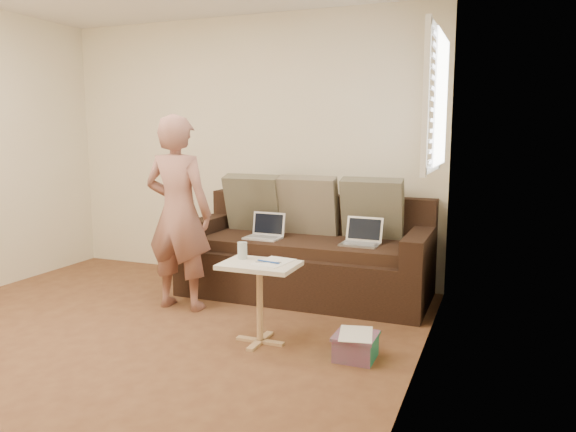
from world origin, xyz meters
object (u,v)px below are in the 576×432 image
Objects in this scene: laptop_silver at (360,245)px; side_table at (260,303)px; person at (178,213)px; drinking_glass at (242,251)px; striped_box at (356,346)px; laptop_white at (263,239)px; sofa at (305,249)px.

laptop_silver reaches higher than side_table.
drinking_glass is at bearing 151.00° from person.
striped_box is at bearing -6.29° from drinking_glass.
drinking_glass reaches higher than laptop_white.
side_table is 0.73m from striped_box.
drinking_glass is (-0.07, -1.13, 0.21)m from sofa.
side_table is (-0.43, -1.10, -0.23)m from laptop_silver.
side_table is at bearing 177.97° from striped_box.
striped_box is at bearing 161.36° from person.
person is 5.93× the size of striped_box.
side_table is 0.39m from drinking_glass.
person reaches higher than striped_box.
side_table is 4.80× the size of drinking_glass.
person is 0.90m from drinking_glass.
striped_box is at bearing -2.03° from side_table.
side_table is at bearing -65.19° from laptop_white.
sofa reaches higher than striped_box.
sofa is at bearing 122.88° from striped_box.
striped_box is (0.70, -0.02, -0.20)m from side_table.
person is (-1.38, -0.63, 0.29)m from laptop_silver.
laptop_white is at bearing 106.03° from drinking_glass.
laptop_white is at bearing -132.27° from person.
laptop_silver is 0.88m from laptop_white.
sofa is 0.39m from laptop_white.
person is (-0.86, -0.73, 0.38)m from sofa.
laptop_white is 1.04m from drinking_glass.
laptop_silver is at bearing 103.24° from striped_box.
drinking_glass is (-0.60, -1.03, 0.12)m from laptop_silver.
person is 2.80× the size of side_table.
laptop_white is (-0.88, -0.04, 0.00)m from laptop_silver.
drinking_glass reaches higher than laptop_silver.
sofa is 1.19m from person.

